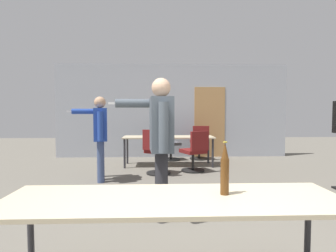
{
  "coord_description": "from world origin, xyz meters",
  "views": [
    {
      "loc": [
        -0.4,
        -1.5,
        1.32
      ],
      "look_at": [
        -0.25,
        2.6,
        1.1
      ],
      "focal_mm": 28.0,
      "sensor_mm": 36.0,
      "label": 1
    }
  ],
  "objects": [
    {
      "name": "conference_table_far",
      "position": [
        -0.16,
        4.9,
        0.66
      ],
      "size": [
        2.2,
        0.67,
        0.72
      ],
      "color": "#C6B793",
      "rests_on": "ground_plane"
    },
    {
      "name": "drink_cup",
      "position": [
        -0.48,
        4.96,
        0.77
      ],
      "size": [
        0.08,
        0.08,
        0.09
      ],
      "color": "#2866A3",
      "rests_on": "conference_table_far"
    },
    {
      "name": "person_left_plaid",
      "position": [
        -1.52,
        3.48,
        0.97
      ],
      "size": [
        0.83,
        0.62,
        1.61
      ],
      "rotation": [
        0.0,
        0.0,
        1.79
      ],
      "color": "#3D4C75",
      "rests_on": "ground_plane"
    },
    {
      "name": "office_chair_mid_tucked",
      "position": [
        0.4,
        4.2,
        0.42
      ],
      "size": [
        0.63,
        0.66,
        0.91
      ],
      "rotation": [
        0.0,
        0.0,
        0.45
      ],
      "color": "black",
      "rests_on": "ground_plane"
    },
    {
      "name": "person_near_casual",
      "position": [
        -0.38,
        1.7,
        1.04
      ],
      "size": [
        0.83,
        0.69,
        1.73
      ],
      "rotation": [
        0.0,
        0.0,
        1.65
      ],
      "color": "#28282D",
      "rests_on": "ground_plane"
    },
    {
      "name": "conference_table_near",
      "position": [
        -0.29,
        0.3,
        0.66
      ],
      "size": [
        2.38,
        0.68,
        0.72
      ],
      "color": "#C6B793",
      "rests_on": "ground_plane"
    },
    {
      "name": "office_chair_far_left",
      "position": [
        0.74,
        5.68,
        0.45
      ],
      "size": [
        0.52,
        0.55,
        0.94
      ],
      "rotation": [
        0.0,
        0.0,
        0.02
      ],
      "color": "black",
      "rests_on": "ground_plane"
    },
    {
      "name": "beer_bottle",
      "position": [
        0.08,
        0.35,
        0.9
      ],
      "size": [
        0.06,
        0.06,
        0.39
      ],
      "color": "#563314",
      "rests_on": "conference_table_near"
    },
    {
      "name": "office_chair_side_rolled",
      "position": [
        -0.44,
        3.99,
        0.46
      ],
      "size": [
        0.64,
        0.67,
        0.96
      ],
      "rotation": [
        0.0,
        0.0,
        5.79
      ],
      "color": "black",
      "rests_on": "ground_plane"
    },
    {
      "name": "office_chair_far_right",
      "position": [
        -0.14,
        5.63,
        0.43
      ],
      "size": [
        0.63,
        0.58,
        0.92
      ],
      "rotation": [
        0.0,
        0.0,
        5.01
      ],
      "color": "black",
      "rests_on": "ground_plane"
    },
    {
      "name": "back_wall",
      "position": [
        0.03,
        6.19,
        1.35
      ],
      "size": [
        6.76,
        0.12,
        2.71
      ],
      "color": "#A3A8B2",
      "rests_on": "ground_plane"
    }
  ]
}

